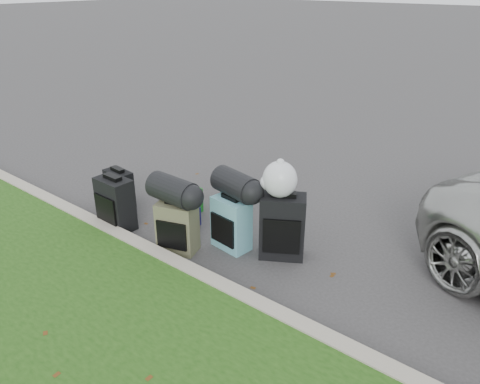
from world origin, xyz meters
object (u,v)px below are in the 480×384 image
Objects in this scene: suitcase_teal at (231,223)px; suitcase_large_black_right at (282,227)px; suitcase_small_black at (120,189)px; tote_navy at (190,216)px; suitcase_olive at (177,227)px; tote_green at (189,200)px; suitcase_large_black_left at (116,204)px.

suitcase_large_black_right is (0.58, 0.23, 0.06)m from suitcase_teal.
suitcase_teal is at bearing 8.51° from suitcase_small_black.
suitcase_teal is at bearing -1.25° from tote_navy.
suitcase_olive is 1.25m from suitcase_large_black_right.
suitcase_teal is 1.17m from tote_green.
suitcase_large_black_left reaches higher than suitcase_teal.
suitcase_large_black_left is 1.96× the size of tote_green.
tote_green is at bearing 140.92° from tote_navy.
suitcase_large_black_right is at bearing 21.73° from suitcase_large_black_left.
suitcase_olive is at bearing -49.45° from tote_green.
suitcase_large_black_right is 2.99× the size of tote_navy.
suitcase_large_black_left is 1.04m from tote_green.
suitcase_large_black_left is at bearing 166.77° from suitcase_olive.
tote_navy is at bearing 154.25° from suitcase_large_black_right.
suitcase_olive is 0.81× the size of suitcase_large_black_right.
suitcase_large_black_right is at bearing 10.99° from tote_navy.
suitcase_teal is at bearing 170.23° from suitcase_large_black_right.
suitcase_olive is 2.42× the size of tote_navy.
suitcase_large_black_left is 1.07× the size of suitcase_teal.
suitcase_olive is 1.77× the size of tote_green.
suitcase_teal reaches higher than suitcase_olive.
suitcase_small_black is at bearing -170.35° from suitcase_teal.
suitcase_teal is at bearing 21.50° from suitcase_large_black_left.
suitcase_large_black_right is 1.42m from tote_navy.
suitcase_large_black_left reaches higher than tote_green.
suitcase_large_black_right reaches higher than suitcase_teal.
suitcase_large_black_left is 2.23m from suitcase_large_black_right.
tote_navy is (1.19, 0.22, -0.14)m from suitcase_small_black.
tote_green is at bearing 33.97° from suitcase_small_black.
tote_navy is at bearing 103.23° from suitcase_olive.
suitcase_small_black is 0.77× the size of suitcase_large_black_left.
suitcase_small_black is at bearing 156.50° from suitcase_large_black_right.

